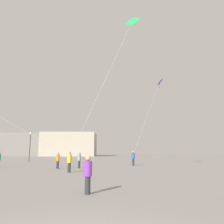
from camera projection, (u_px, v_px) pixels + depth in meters
person_in_purple at (88, 173)px, 9.78m from camera, size 0.35×0.35×1.60m
person_in_yellow at (69, 161)px, 19.70m from camera, size 0.39×0.39×1.77m
person_in_orange at (58, 160)px, 24.11m from camera, size 0.37×0.37×1.68m
person_in_grey at (79, 159)px, 24.63m from camera, size 0.37×0.37×1.70m
person_in_blue at (133, 158)px, 28.76m from camera, size 0.40×0.40×1.83m
kite_violet_diamond at (160, 82)px, 29.47m from camera, size 3.98×1.35×9.71m
kite_emerald_delta at (131, 25)px, 20.92m from camera, size 6.12×1.07×12.52m
building_left_hall at (21, 145)px, 86.69m from camera, size 25.96×10.46×8.46m
building_centre_hall at (70, 145)px, 88.34m from camera, size 20.17×17.61×8.56m
lamppost_west at (30, 142)px, 39.30m from camera, size 0.36×0.36×5.00m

